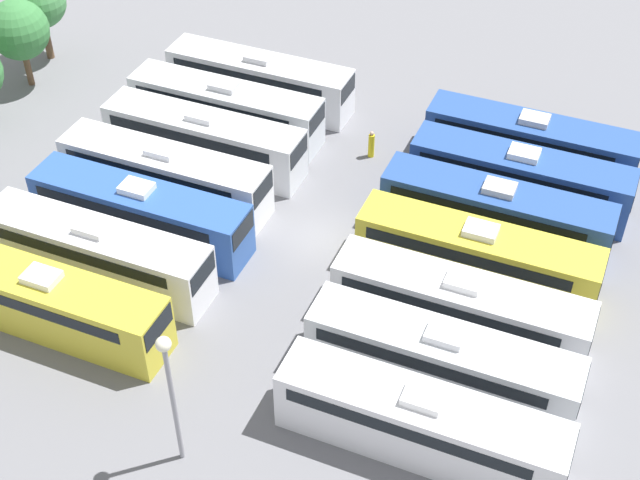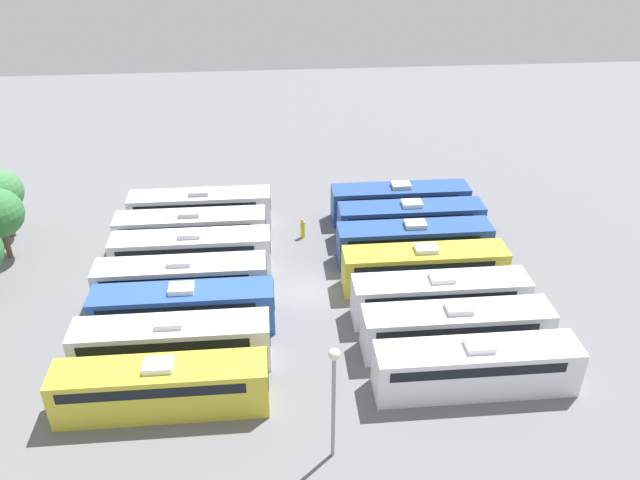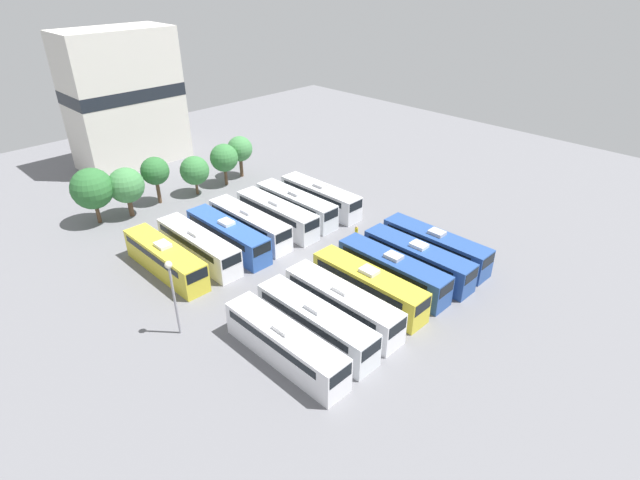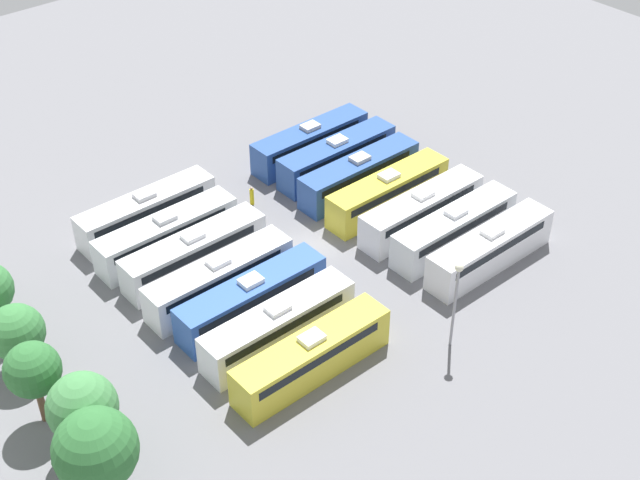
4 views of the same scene
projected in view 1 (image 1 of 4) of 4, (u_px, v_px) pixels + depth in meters
The scene contains 19 objects.
ground_plane at pixel (317, 237), 46.88m from camera, with size 119.40×119.40×0.00m, color slate.
bus_0 at pixel (419, 422), 35.81m from camera, with size 2.58×11.86×3.40m.
bus_1 at pixel (441, 359), 38.32m from camera, with size 2.58×11.86×3.40m.
bus_2 at pixel (459, 306), 40.74m from camera, with size 2.58×11.86×3.40m.
bus_3 at pixel (476, 254), 43.37m from camera, with size 2.58×11.86×3.40m.
bus_4 at pixel (495, 212), 45.85m from camera, with size 2.58×11.86×3.40m.
bus_5 at pixel (519, 177), 48.08m from camera, with size 2.58×11.86×3.40m.
bus_6 at pixel (530, 142), 50.54m from camera, with size 2.58×11.86×3.40m.
bus_7 at pixel (48, 301), 40.96m from camera, with size 2.58×11.86×3.40m.
bus_8 at pixel (96, 252), 43.53m from camera, with size 2.58×11.86×3.40m.
bus_9 at pixel (140, 212), 45.85m from camera, with size 2.58×11.86×3.40m.
bus_10 at pixel (164, 174), 48.28m from camera, with size 2.58×11.86×3.40m.
bus_11 at pixel (204, 138), 50.80m from camera, with size 2.58×11.86×3.40m.
bus_12 at pixel (225, 108), 53.21m from camera, with size 2.58×11.86×3.40m.
bus_13 at pixel (259, 79), 55.66m from camera, with size 2.58×11.86×3.40m.
worker_person at pixel (371, 145), 51.82m from camera, with size 0.36×0.36×1.72m.
light_pole at pixel (169, 379), 33.33m from camera, with size 0.60×0.60×7.13m.
tree_4 at pixel (19, 30), 55.82m from camera, with size 3.82×3.82×5.84m.
tree_5 at pixel (39, 2), 58.29m from camera, with size 3.57×3.57×5.94m.
Camera 1 is at (-32.56, -13.77, 30.79)m, focal length 50.00 mm.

